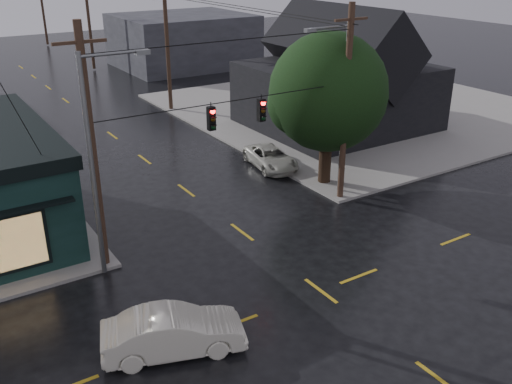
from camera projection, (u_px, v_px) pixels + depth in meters
ground_plane at (321, 291)px, 22.56m from camera, size 160.00×160.00×0.00m
sidewalk_ne at (358, 108)px, 47.90m from camera, size 28.00×28.00×0.15m
ne_building at (339, 67)px, 41.36m from camera, size 12.60×11.60×8.75m
corner_tree at (328, 92)px, 30.66m from camera, size 6.46×6.46×8.41m
utility_pole_nw at (106, 265)px, 24.36m from camera, size 2.00×0.32×10.15m
utility_pole_ne at (340, 199)px, 30.80m from camera, size 2.00×0.32×10.15m
utility_pole_far_a at (171, 110)px, 47.42m from camera, size 2.00×0.32×9.65m
utility_pole_far_b at (94, 70)px, 62.88m from camera, size 2.00×0.32×9.15m
utility_pole_far_c at (48, 45)px, 78.33m from camera, size 2.00×0.32×9.15m
span_signal_assembly at (237, 113)px, 25.37m from camera, size 13.00×0.48×1.23m
streetlight_nw at (105, 275)px, 23.67m from camera, size 5.40×0.30×9.15m
streetlight_ne at (338, 192)px, 31.59m from camera, size 5.40×0.30×9.15m
bg_building_east at (183, 40)px, 64.15m from camera, size 14.00×12.00×5.60m
sedan_cream at (174, 332)px, 18.89m from camera, size 5.01×3.06×1.56m
suv_silver at (271, 158)px, 34.91m from camera, size 2.74×4.79×1.26m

